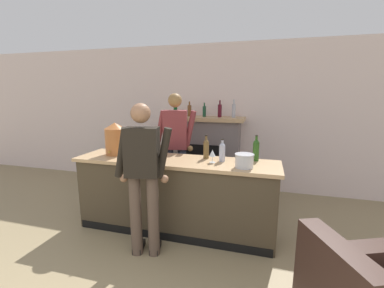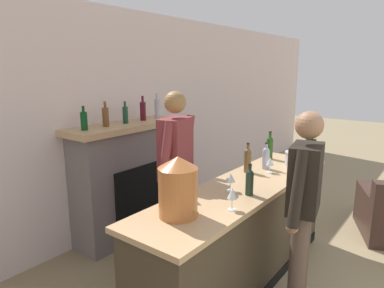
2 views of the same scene
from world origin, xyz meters
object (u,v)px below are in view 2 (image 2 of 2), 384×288
(wine_glass_by_dispenser, at_px, (270,162))
(person_customer, at_px, (302,209))
(person_bartender, at_px, (176,174))
(wine_glass_front_left, at_px, (232,194))
(wine_bottle_port_short, at_px, (248,159))
(copper_dispenser, at_px, (178,187))
(ice_bucket_steel, at_px, (295,159))
(wine_glass_back_row, at_px, (230,178))
(wine_bottle_riesling_slim, at_px, (270,147))
(wine_bottle_rose_blush, at_px, (250,181))
(wine_bottle_burgundy_dark, at_px, (266,157))
(wine_glass_front_right, at_px, (188,185))
(fireplace_stone, at_px, (127,179))

(wine_glass_by_dispenser, bearing_deg, person_customer, -138.18)
(person_bartender, relative_size, wine_glass_by_dispenser, 11.29)
(wine_glass_front_left, bearing_deg, wine_bottle_port_short, 21.99)
(copper_dispenser, height_order, ice_bucket_steel, copper_dispenser)
(wine_glass_front_left, bearing_deg, ice_bucket_steel, 2.93)
(wine_glass_front_left, relative_size, wine_glass_back_row, 1.07)
(copper_dispenser, bearing_deg, ice_bucket_steel, -5.70)
(person_bartender, bearing_deg, wine_bottle_riesling_slim, -18.48)
(wine_bottle_rose_blush, relative_size, wine_bottle_port_short, 0.88)
(person_customer, distance_m, wine_glass_back_row, 0.64)
(person_customer, height_order, wine_bottle_burgundy_dark, person_customer)
(wine_bottle_burgundy_dark, bearing_deg, person_bartender, 145.81)
(wine_bottle_port_short, distance_m, wine_glass_front_right, 0.99)
(fireplace_stone, height_order, ice_bucket_steel, fireplace_stone)
(wine_bottle_burgundy_dark, distance_m, wine_glass_back_row, 0.82)
(copper_dispenser, distance_m, wine_bottle_port_short, 1.28)
(wine_bottle_port_short, distance_m, wine_glass_back_row, 0.61)
(copper_dispenser, bearing_deg, wine_bottle_rose_blush, -16.33)
(wine_bottle_rose_blush, relative_size, wine_glass_front_left, 1.54)
(wine_bottle_riesling_slim, xyz_separation_m, wine_glass_front_left, (-1.57, -0.43, -0.02))
(fireplace_stone, distance_m, wine_bottle_burgundy_dark, 1.70)
(person_bartender, bearing_deg, ice_bucket_steel, -34.56)
(fireplace_stone, height_order, wine_glass_back_row, fireplace_stone)
(person_customer, xyz_separation_m, ice_bucket_steel, (1.05, 0.47, 0.11))
(wine_bottle_rose_blush, bearing_deg, person_customer, -84.69)
(wine_glass_front_left, distance_m, wine_glass_back_row, 0.41)
(fireplace_stone, height_order, person_customer, person_customer)
(person_bartender, relative_size, wine_glass_front_left, 10.34)
(person_bartender, height_order, wine_glass_by_dispenser, person_bartender)
(person_customer, height_order, wine_glass_by_dispenser, person_customer)
(wine_bottle_burgundy_dark, height_order, wine_glass_back_row, wine_bottle_burgundy_dark)
(wine_bottle_riesling_slim, height_order, wine_glass_front_right, wine_bottle_riesling_slim)
(wine_glass_by_dispenser, relative_size, wine_glass_front_right, 0.86)
(wine_bottle_riesling_slim, distance_m, wine_bottle_rose_blush, 1.27)
(wine_bottle_riesling_slim, xyz_separation_m, wine_glass_back_row, (-1.23, -0.21, -0.03))
(person_bartender, height_order, wine_glass_front_left, person_bartender)
(fireplace_stone, distance_m, person_bartender, 1.05)
(wine_bottle_port_short, xyz_separation_m, wine_bottle_burgundy_dark, (0.23, -0.10, -0.01))
(fireplace_stone, height_order, copper_dispenser, fireplace_stone)
(fireplace_stone, distance_m, wine_bottle_port_short, 1.55)
(wine_bottle_rose_blush, bearing_deg, wine_glass_front_right, 140.62)
(wine_glass_front_left, relative_size, wine_glass_front_right, 0.94)
(ice_bucket_steel, bearing_deg, wine_glass_back_row, 172.36)
(wine_bottle_port_short, bearing_deg, ice_bucket_steel, -30.29)
(ice_bucket_steel, bearing_deg, wine_glass_front_right, 168.22)
(person_customer, xyz_separation_m, wine_bottle_riesling_slim, (1.17, 0.83, 0.18))
(person_bartender, distance_m, wine_glass_by_dispenser, 0.97)
(ice_bucket_steel, xyz_separation_m, wine_bottle_port_short, (-0.52, 0.30, 0.06))
(wine_bottle_burgundy_dark, relative_size, wine_glass_front_left, 1.61)
(ice_bucket_steel, distance_m, wine_bottle_riesling_slim, 0.38)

